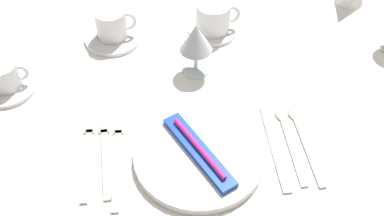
{
  "coord_description": "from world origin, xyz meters",
  "views": [
    {
      "loc": [
        -0.07,
        -0.81,
        1.55
      ],
      "look_at": [
        0.01,
        -0.09,
        0.76
      ],
      "focal_mm": 47.88,
      "sensor_mm": 36.0,
      "label": 1
    }
  ],
  "objects_px": {
    "spoon_dessert": "(302,135)",
    "dinner_knife": "(275,149)",
    "fork_outer": "(117,158)",
    "dinner_plate": "(199,156)",
    "fork_salad": "(88,154)",
    "coffee_cup_left": "(112,24)",
    "coffee_cup_far": "(214,17)",
    "spoon_soup": "(288,135)",
    "wine_glass_left": "(196,40)",
    "fork_inner": "(105,153)",
    "coffee_cup_right": "(4,75)",
    "toothbrush_package": "(199,151)"
  },
  "relations": [
    {
      "from": "spoon_dessert",
      "to": "dinner_knife",
      "type": "bearing_deg",
      "value": -154.56
    },
    {
      "from": "fork_outer",
      "to": "spoon_dessert",
      "type": "bearing_deg",
      "value": 2.58
    },
    {
      "from": "dinner_plate",
      "to": "fork_salad",
      "type": "distance_m",
      "value": 0.22
    },
    {
      "from": "spoon_dessert",
      "to": "coffee_cup_left",
      "type": "height_order",
      "value": "coffee_cup_left"
    },
    {
      "from": "fork_salad",
      "to": "coffee_cup_far",
      "type": "distance_m",
      "value": 0.47
    },
    {
      "from": "spoon_soup",
      "to": "wine_glass_left",
      "type": "distance_m",
      "value": 0.29
    },
    {
      "from": "fork_inner",
      "to": "coffee_cup_right",
      "type": "relative_size",
      "value": 2.2
    },
    {
      "from": "fork_inner",
      "to": "coffee_cup_right",
      "type": "xyz_separation_m",
      "value": [
        -0.22,
        0.21,
        0.04
      ]
    },
    {
      "from": "spoon_soup",
      "to": "coffee_cup_right",
      "type": "xyz_separation_m",
      "value": [
        -0.59,
        0.21,
        0.04
      ]
    },
    {
      "from": "coffee_cup_left",
      "to": "coffee_cup_far",
      "type": "xyz_separation_m",
      "value": [
        0.25,
        -0.0,
        0.0
      ]
    },
    {
      "from": "fork_outer",
      "to": "fork_salad",
      "type": "height_order",
      "value": "same"
    },
    {
      "from": "toothbrush_package",
      "to": "spoon_dessert",
      "type": "bearing_deg",
      "value": 9.26
    },
    {
      "from": "coffee_cup_far",
      "to": "wine_glass_left",
      "type": "xyz_separation_m",
      "value": [
        -0.06,
        -0.14,
        0.05
      ]
    },
    {
      "from": "toothbrush_package",
      "to": "fork_inner",
      "type": "xyz_separation_m",
      "value": [
        -0.18,
        0.03,
        -0.02
      ]
    },
    {
      "from": "fork_salad",
      "to": "dinner_knife",
      "type": "height_order",
      "value": "same"
    },
    {
      "from": "fork_inner",
      "to": "spoon_dessert",
      "type": "bearing_deg",
      "value": 0.15
    },
    {
      "from": "spoon_soup",
      "to": "coffee_cup_far",
      "type": "bearing_deg",
      "value": 106.7
    },
    {
      "from": "wine_glass_left",
      "to": "fork_salad",
      "type": "bearing_deg",
      "value": -138.09
    },
    {
      "from": "toothbrush_package",
      "to": "wine_glass_left",
      "type": "xyz_separation_m",
      "value": [
        0.02,
        0.25,
        0.07
      ]
    },
    {
      "from": "fork_outer",
      "to": "spoon_soup",
      "type": "height_order",
      "value": "spoon_soup"
    },
    {
      "from": "spoon_dessert",
      "to": "fork_inner",
      "type": "bearing_deg",
      "value": -179.85
    },
    {
      "from": "coffee_cup_right",
      "to": "fork_inner",
      "type": "bearing_deg",
      "value": -44.42
    },
    {
      "from": "dinner_plate",
      "to": "spoon_soup",
      "type": "bearing_deg",
      "value": 11.68
    },
    {
      "from": "fork_outer",
      "to": "fork_salad",
      "type": "bearing_deg",
      "value": 163.81
    },
    {
      "from": "wine_glass_left",
      "to": "fork_outer",
      "type": "bearing_deg",
      "value": -128.14
    },
    {
      "from": "dinner_knife",
      "to": "spoon_dessert",
      "type": "relative_size",
      "value": 1.04
    },
    {
      "from": "wine_glass_left",
      "to": "coffee_cup_left",
      "type": "bearing_deg",
      "value": 143.6
    },
    {
      "from": "fork_salad",
      "to": "spoon_soup",
      "type": "height_order",
      "value": "spoon_soup"
    },
    {
      "from": "fork_inner",
      "to": "spoon_dessert",
      "type": "relative_size",
      "value": 0.97
    },
    {
      "from": "toothbrush_package",
      "to": "coffee_cup_far",
      "type": "height_order",
      "value": "coffee_cup_far"
    },
    {
      "from": "spoon_soup",
      "to": "spoon_dessert",
      "type": "bearing_deg",
      "value": -6.73
    },
    {
      "from": "fork_salad",
      "to": "coffee_cup_right",
      "type": "height_order",
      "value": "coffee_cup_right"
    },
    {
      "from": "toothbrush_package",
      "to": "spoon_soup",
      "type": "height_order",
      "value": "toothbrush_package"
    },
    {
      "from": "spoon_dessert",
      "to": "coffee_cup_left",
      "type": "distance_m",
      "value": 0.52
    },
    {
      "from": "toothbrush_package",
      "to": "dinner_knife",
      "type": "bearing_deg",
      "value": 2.01
    },
    {
      "from": "dinner_plate",
      "to": "dinner_knife",
      "type": "relative_size",
      "value": 1.16
    },
    {
      "from": "fork_salad",
      "to": "dinner_plate",
      "type": "bearing_deg",
      "value": -9.23
    },
    {
      "from": "fork_salad",
      "to": "toothbrush_package",
      "type": "bearing_deg",
      "value": -9.23
    },
    {
      "from": "fork_outer",
      "to": "coffee_cup_left",
      "type": "xyz_separation_m",
      "value": [
        -0.0,
        0.37,
        0.04
      ]
    },
    {
      "from": "dinner_plate",
      "to": "fork_outer",
      "type": "distance_m",
      "value": 0.16
    },
    {
      "from": "fork_inner",
      "to": "fork_salad",
      "type": "distance_m",
      "value": 0.03
    },
    {
      "from": "fork_salad",
      "to": "wine_glass_left",
      "type": "relative_size",
      "value": 1.59
    },
    {
      "from": "fork_salad",
      "to": "wine_glass_left",
      "type": "xyz_separation_m",
      "value": [
        0.24,
        0.22,
        0.09
      ]
    },
    {
      "from": "dinner_plate",
      "to": "coffee_cup_right",
      "type": "bearing_deg",
      "value": 148.4
    },
    {
      "from": "fork_salad",
      "to": "coffee_cup_far",
      "type": "relative_size",
      "value": 1.93
    },
    {
      "from": "spoon_dessert",
      "to": "spoon_soup",
      "type": "bearing_deg",
      "value": 173.27
    },
    {
      "from": "fork_salad",
      "to": "coffee_cup_far",
      "type": "height_order",
      "value": "coffee_cup_far"
    },
    {
      "from": "dinner_plate",
      "to": "spoon_dessert",
      "type": "xyz_separation_m",
      "value": [
        0.22,
        0.04,
        -0.01
      ]
    },
    {
      "from": "coffee_cup_far",
      "to": "spoon_soup",
      "type": "bearing_deg",
      "value": -73.3
    },
    {
      "from": "coffee_cup_left",
      "to": "wine_glass_left",
      "type": "distance_m",
      "value": 0.24
    }
  ]
}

